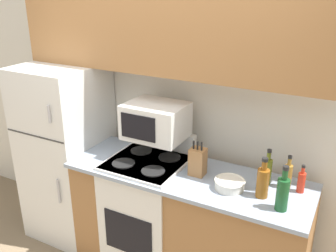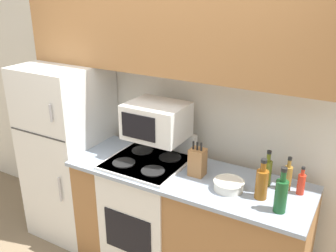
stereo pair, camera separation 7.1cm
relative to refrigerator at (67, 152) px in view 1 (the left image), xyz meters
The scene contains 13 objects.
wall_back 1.09m from the refrigerator, 22.15° to the left, with size 8.00×0.05×2.55m.
lower_cabinets 1.27m from the refrigerator, ahead, with size 1.81×0.62×0.93m.
refrigerator is the anchor object (origin of this frame).
upper_cabinets 1.45m from the refrigerator, 11.83° to the left, with size 2.45×0.31×0.64m.
stove 0.94m from the refrigerator, ahead, with size 0.58×0.61×1.11m.
microwave 1.01m from the refrigerator, ahead, with size 0.45×0.37×0.27m.
knife_block 1.32m from the refrigerator, ahead, with size 0.11×0.10×0.26m.
bowl 1.59m from the refrigerator, ahead, with size 0.21×0.21×0.07m.
bottle_olive_oil 1.79m from the refrigerator, ahead, with size 0.06×0.06×0.26m.
bottle_whiskey 1.81m from the refrigerator, ahead, with size 0.08×0.08×0.28m.
bottle_hot_sauce 2.02m from the refrigerator, ahead, with size 0.05×0.05×0.20m.
bottle_vinegar 1.93m from the refrigerator, ahead, with size 0.06×0.06×0.24m.
bottle_wine_green 1.96m from the refrigerator, ahead, with size 0.08×0.08×0.30m.
Camera 1 is at (1.35, -1.93, 2.26)m, focal length 40.00 mm.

